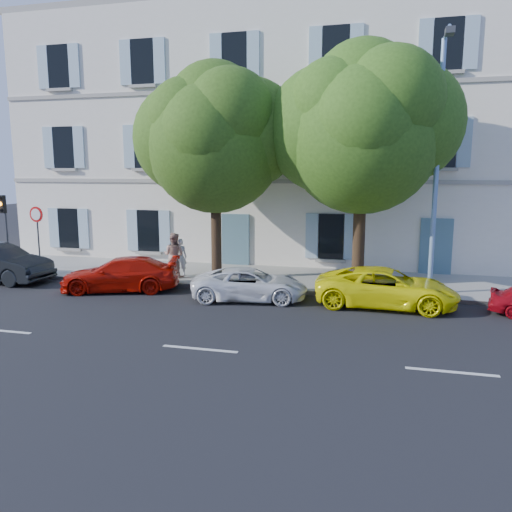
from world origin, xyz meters
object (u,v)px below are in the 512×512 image
(car_white_coupe, at_px, (250,284))
(pedestrian_a, at_px, (180,257))
(car_yellow_supercar, at_px, (386,288))
(tree_right, at_px, (362,137))
(road_sign, at_px, (37,225))
(street_lamp, at_px, (438,153))
(traffic_light, at_px, (4,216))
(tree_left, at_px, (215,145))
(pedestrian_b, at_px, (174,255))
(car_red_coupe, at_px, (120,274))

(car_white_coupe, bearing_deg, pedestrian_a, 45.70)
(car_yellow_supercar, relative_size, tree_right, 0.54)
(road_sign, distance_m, street_lamp, 16.10)
(traffic_light, bearing_deg, car_white_coupe, -9.08)
(car_white_coupe, xyz_separation_m, pedestrian_a, (-3.68, 2.57, 0.38))
(car_yellow_supercar, distance_m, tree_left, 8.48)
(tree_left, bearing_deg, pedestrian_b, -173.63)
(pedestrian_a, bearing_deg, car_yellow_supercar, 144.32)
(tree_right, height_order, street_lamp, street_lamp)
(tree_left, relative_size, street_lamp, 0.95)
(tree_right, bearing_deg, car_yellow_supercar, -63.99)
(car_yellow_supercar, bearing_deg, pedestrian_a, 76.04)
(tree_left, xyz_separation_m, road_sign, (-7.68, -0.80, -3.24))
(car_red_coupe, bearing_deg, traffic_light, -122.19)
(car_yellow_supercar, relative_size, pedestrian_b, 2.53)
(street_lamp, relative_size, pedestrian_b, 4.74)
(car_white_coupe, height_order, car_yellow_supercar, car_yellow_supercar)
(car_yellow_supercar, distance_m, traffic_light, 16.32)
(pedestrian_a, bearing_deg, tree_left, 155.05)
(car_yellow_supercar, xyz_separation_m, tree_left, (-6.65, 2.17, 4.79))
(tree_left, distance_m, tree_right, 5.61)
(tree_left, xyz_separation_m, pedestrian_b, (-1.77, -0.20, -4.37))
(traffic_light, xyz_separation_m, pedestrian_a, (7.84, 0.73, -1.59))
(tree_right, height_order, pedestrian_a, tree_right)
(tree_right, relative_size, traffic_light, 2.62)
(tree_left, bearing_deg, car_red_coupe, -142.55)
(car_yellow_supercar, bearing_deg, car_white_coupe, 94.83)
(tree_left, distance_m, road_sign, 8.38)
(car_white_coupe, relative_size, tree_left, 0.49)
(tree_right, height_order, traffic_light, tree_right)
(car_yellow_supercar, distance_m, pedestrian_a, 8.62)
(car_white_coupe, relative_size, car_yellow_supercar, 0.87)
(road_sign, bearing_deg, tree_left, 5.98)
(car_white_coupe, xyz_separation_m, pedestrian_b, (-3.80, 2.23, 0.51))
(car_yellow_supercar, xyz_separation_m, traffic_light, (-16.14, 1.58, 1.88))
(car_white_coupe, height_order, pedestrian_a, pedestrian_a)
(car_red_coupe, distance_m, street_lamp, 12.14)
(tree_left, relative_size, pedestrian_a, 5.24)
(car_white_coupe, height_order, tree_left, tree_left)
(car_white_coupe, relative_size, pedestrian_a, 2.56)
(tree_left, height_order, road_sign, tree_left)
(tree_left, relative_size, road_sign, 2.90)
(traffic_light, bearing_deg, street_lamp, -0.37)
(street_lamp, bearing_deg, car_red_coupe, -171.78)
(car_red_coupe, distance_m, tree_right, 10.25)
(tree_right, distance_m, road_sign, 13.75)
(car_white_coupe, distance_m, tree_left, 5.82)
(car_yellow_supercar, relative_size, road_sign, 1.63)
(car_white_coupe, xyz_separation_m, tree_right, (3.57, 2.40, 5.10))
(car_red_coupe, xyz_separation_m, car_yellow_supercar, (9.68, 0.15, 0.01))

